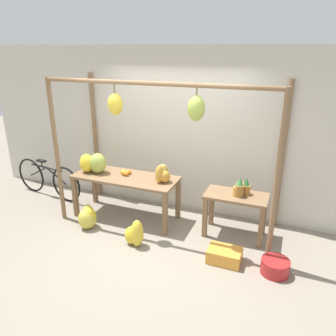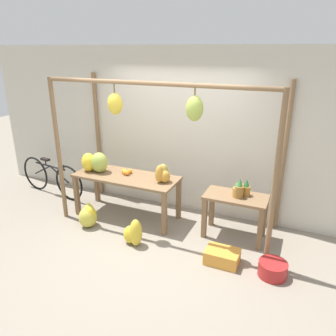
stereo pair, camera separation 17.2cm
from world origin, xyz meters
name	(u,v)px [view 1 (the left image)]	position (x,y,z in m)	size (l,w,h in m)	color
ground_plane	(147,246)	(0.00, 0.00, 0.00)	(20.00, 20.00, 0.00)	gray
shop_wall_back	(181,132)	(0.00, 1.43, 1.40)	(8.00, 0.08, 2.80)	beige
stall_awning	(162,132)	(0.03, 0.55, 1.61)	(3.44, 1.22, 2.35)	brown
display_table_main	(126,182)	(-0.71, 0.70, 0.65)	(1.76, 0.68, 0.75)	brown
display_table_side	(236,204)	(1.12, 0.79, 0.53)	(0.93, 0.50, 0.69)	brown
banana_pile_on_table	(93,163)	(-1.29, 0.66, 0.92)	(0.56, 0.37, 0.35)	#9EB247
orange_pile	(125,172)	(-0.74, 0.76, 0.79)	(0.17, 0.17, 0.08)	orange
pineapple_cluster	(241,188)	(1.17, 0.79, 0.80)	(0.24, 0.24, 0.31)	#B27F38
banana_pile_ground_left	(88,218)	(-1.11, 0.14, 0.18)	(0.37, 0.39, 0.39)	yellow
banana_pile_ground_right	(135,234)	(-0.18, -0.03, 0.19)	(0.33, 0.24, 0.43)	gold
fruit_crate_white	(224,255)	(1.14, 0.07, 0.09)	(0.45, 0.32, 0.19)	orange
blue_bucket	(275,267)	(1.80, 0.06, 0.10)	(0.36, 0.36, 0.20)	#AD2323
parked_bicycle	(48,179)	(-2.52, 0.87, 0.36)	(1.65, 0.26, 0.74)	black
papaya_pile	(163,174)	(-0.04, 0.70, 0.88)	(0.28, 0.27, 0.29)	gold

